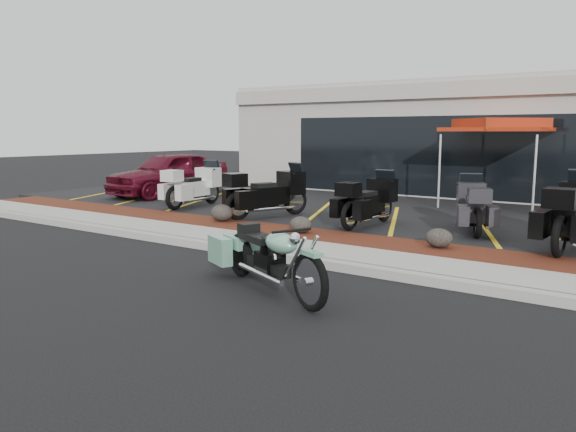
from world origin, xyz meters
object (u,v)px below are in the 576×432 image
Objects in this scene: touring_white at (211,182)px; hero_cruiser at (310,273)px; parked_car at (169,173)px; traffic_cone at (379,201)px; popup_canopy at (500,127)px.

hero_cruiser is at bearing -135.05° from touring_white.
parked_car is at bearing 169.30° from hero_cruiser.
touring_white is 5.00m from traffic_cone.
traffic_cone is at bearing 13.17° from parked_car.
parked_car is 11.00× the size of traffic_cone.
traffic_cone is (-3.14, 8.54, -0.17)m from hero_cruiser.
popup_canopy is at bearing 23.83° from parked_car.
hero_cruiser reaches higher than traffic_cone.
popup_canopy is at bearing -63.64° from touring_white.
hero_cruiser is 1.30× the size of touring_white.
parked_car is 1.48× the size of popup_canopy.
parked_car reaches higher than traffic_cone.
traffic_cone is (4.58, 1.96, -0.46)m from touring_white.
touring_white is 0.52× the size of parked_car.
parked_car is (-2.73, 0.88, 0.09)m from touring_white.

